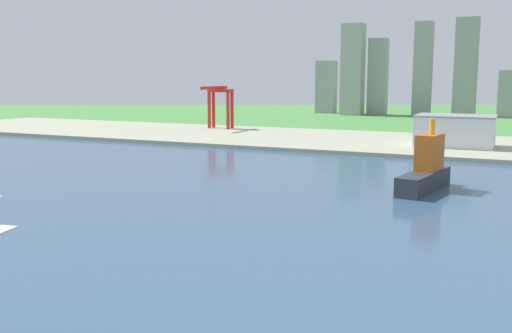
# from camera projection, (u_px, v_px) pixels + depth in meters

# --- Properties ---
(ground_plane) EXTENTS (2400.00, 2400.00, 0.00)m
(ground_plane) POSITION_uv_depth(u_px,v_px,m) (282.00, 190.00, 251.83)
(ground_plane) COLOR #4B8D42
(water_bay) EXTENTS (840.00, 360.00, 0.15)m
(water_bay) POSITION_uv_depth(u_px,v_px,m) (217.00, 220.00, 197.94)
(water_bay) COLOR #385675
(water_bay) RESTS_ON ground
(industrial_pier) EXTENTS (840.00, 140.00, 2.50)m
(industrial_pier) POSITION_uv_depth(u_px,v_px,m) (379.00, 142.00, 422.25)
(industrial_pier) COLOR #A4A88C
(industrial_pier) RESTS_ON ground
(container_barge) EXTENTS (17.63, 44.61, 30.76)m
(container_barge) POSITION_uv_depth(u_px,v_px,m) (426.00, 170.00, 248.86)
(container_barge) COLOR #2D3338
(container_barge) RESTS_ON water_bay
(port_crane_red) EXTENTS (21.49, 44.66, 38.10)m
(port_crane_red) POSITION_uv_depth(u_px,v_px,m) (219.00, 98.00, 514.09)
(port_crane_red) COLOR red
(port_crane_red) RESTS_ON industrial_pier
(warehouse_main) EXTENTS (50.90, 35.59, 21.02)m
(warehouse_main) POSITION_uv_depth(u_px,v_px,m) (455.00, 131.00, 386.38)
(warehouse_main) COLOR silver
(warehouse_main) RESTS_ON industrial_pier
(distant_skyline) EXTENTS (245.23, 54.19, 119.91)m
(distant_skyline) POSITION_uv_depth(u_px,v_px,m) (399.00, 74.00, 727.47)
(distant_skyline) COLOR #929399
(distant_skyline) RESTS_ON ground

